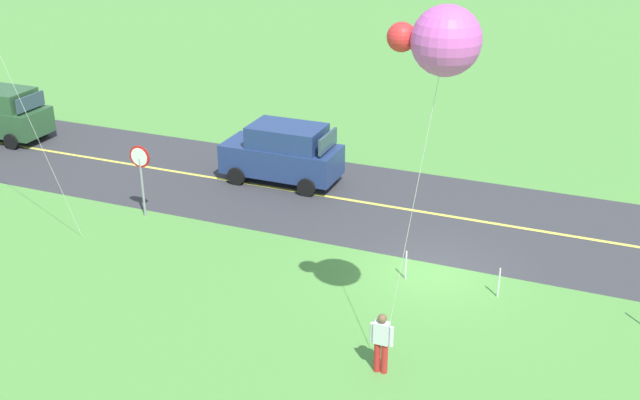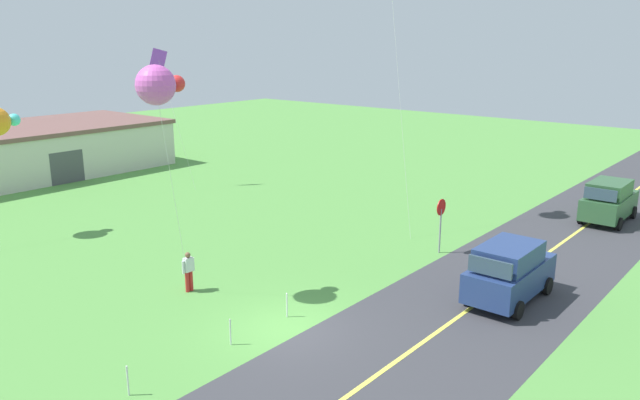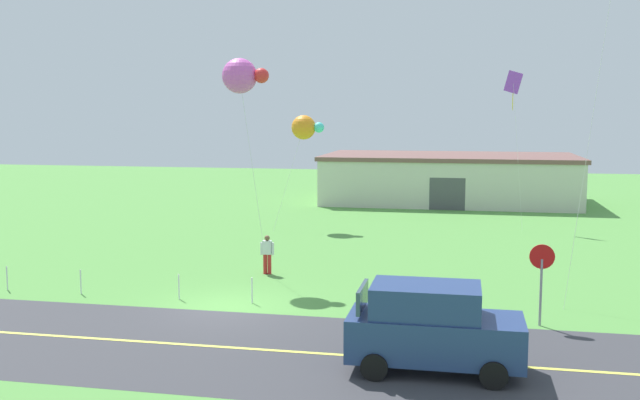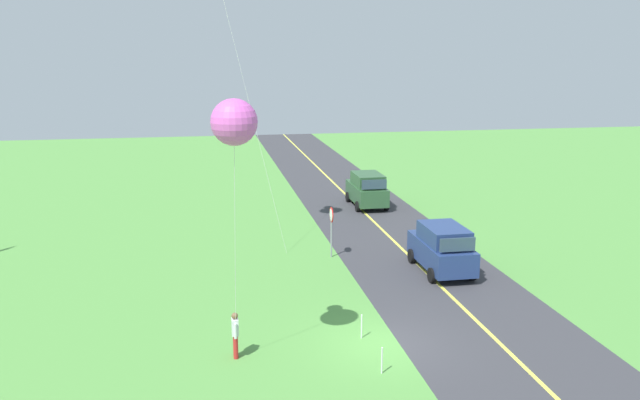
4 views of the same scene
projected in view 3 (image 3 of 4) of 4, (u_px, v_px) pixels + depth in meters
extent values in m
cube|color=#549342|center=(227.00, 309.00, 24.31)|extent=(120.00, 120.00, 0.10)
cube|color=#38383D|center=(182.00, 344.00, 20.41)|extent=(120.00, 7.00, 0.00)
cube|color=#E5E04C|center=(182.00, 344.00, 20.41)|extent=(120.00, 0.16, 0.00)
cube|color=navy|center=(435.00, 337.00, 18.21)|extent=(4.40, 1.90, 1.10)
cube|color=navy|center=(426.00, 300.00, 18.14)|extent=(2.73, 1.75, 0.80)
cube|color=#334756|center=(470.00, 302.00, 17.93)|extent=(0.10, 1.62, 0.64)
cube|color=#334756|center=(362.00, 297.00, 18.46)|extent=(0.10, 1.62, 0.60)
cylinder|color=black|center=(491.00, 350.00, 18.92)|extent=(0.68, 0.22, 0.68)
cylinder|color=black|center=(494.00, 375.00, 17.07)|extent=(0.68, 0.22, 0.68)
cylinder|color=black|center=(383.00, 343.00, 19.48)|extent=(0.68, 0.22, 0.68)
cylinder|color=black|center=(374.00, 367.00, 17.63)|extent=(0.68, 0.22, 0.68)
cylinder|color=gray|center=(541.00, 293.00, 22.10)|extent=(0.08, 0.08, 2.10)
cylinder|color=red|center=(542.00, 257.00, 21.96)|extent=(0.76, 0.04, 0.76)
cylinder|color=white|center=(542.00, 256.00, 21.99)|extent=(0.62, 0.01, 0.62)
cylinder|color=red|center=(265.00, 264.00, 29.37)|extent=(0.16, 0.16, 0.82)
cylinder|color=red|center=(269.00, 264.00, 29.33)|extent=(0.16, 0.16, 0.82)
cube|color=silver|center=(267.00, 247.00, 29.27)|extent=(0.36, 0.22, 0.56)
cylinder|color=silver|center=(262.00, 248.00, 29.32)|extent=(0.10, 0.10, 0.52)
cylinder|color=silver|center=(273.00, 249.00, 29.22)|extent=(0.10, 0.10, 0.52)
sphere|color=brown|center=(267.00, 238.00, 29.22)|extent=(0.22, 0.22, 0.22)
cylinder|color=silver|center=(254.00, 176.00, 28.96)|extent=(1.05, 0.13, 8.02)
sphere|color=#D859BF|center=(240.00, 76.00, 28.53)|extent=(1.40, 1.40, 1.40)
sphere|color=red|center=(261.00, 76.00, 28.35)|extent=(0.60, 0.60, 0.60)
cylinder|color=silver|center=(289.00, 178.00, 40.66)|extent=(1.35, 1.89, 5.75)
sphere|color=orange|center=(304.00, 127.00, 41.10)|extent=(1.40, 1.40, 1.40)
sphere|color=#4CD8D8|center=(319.00, 127.00, 40.92)|extent=(0.60, 0.60, 0.60)
cylinder|color=silver|center=(596.00, 96.00, 24.57)|extent=(1.97, 3.13, 14.27)
cylinder|color=silver|center=(518.00, 155.00, 40.69)|extent=(0.61, 2.33, 8.33)
cube|color=purple|center=(513.00, 82.00, 41.38)|extent=(1.05, 0.64, 1.40)
cylinder|color=yellow|center=(513.00, 98.00, 41.49)|extent=(0.04, 0.04, 1.40)
cube|color=beige|center=(449.00, 180.00, 53.46)|extent=(18.00, 10.00, 3.20)
cube|color=brown|center=(449.00, 157.00, 53.25)|extent=(18.36, 10.20, 0.30)
cube|color=#4C4C51|center=(447.00, 194.00, 48.70)|extent=(2.40, 0.12, 2.20)
cylinder|color=silver|center=(7.00, 278.00, 26.65)|extent=(0.05, 0.05, 0.90)
cylinder|color=silver|center=(81.00, 282.00, 26.07)|extent=(0.05, 0.05, 0.90)
cylinder|color=silver|center=(179.00, 287.00, 25.32)|extent=(0.05, 0.05, 0.90)
cylinder|color=silver|center=(252.00, 290.00, 24.80)|extent=(0.05, 0.05, 0.90)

